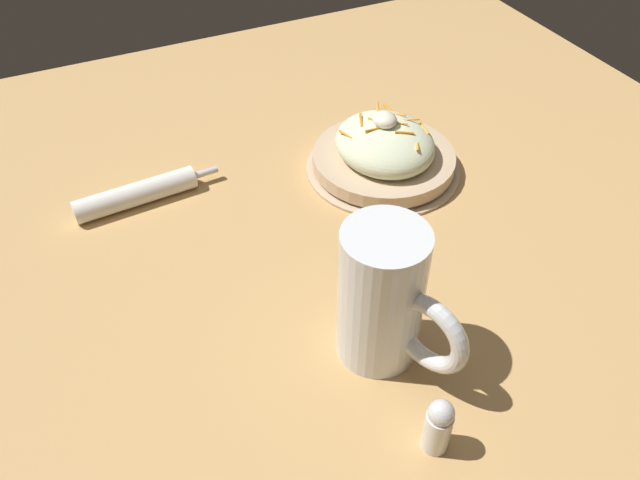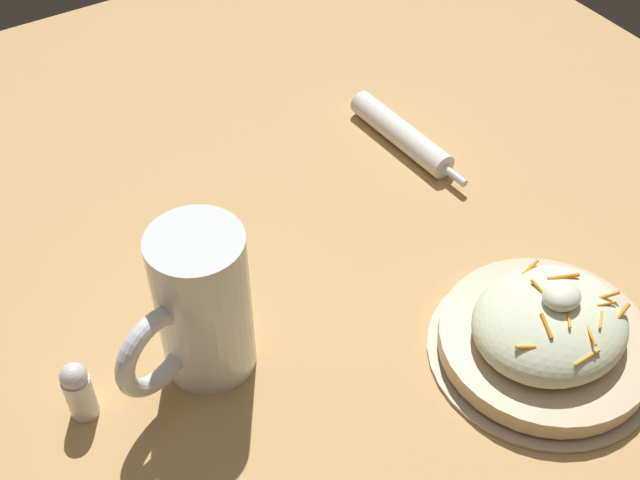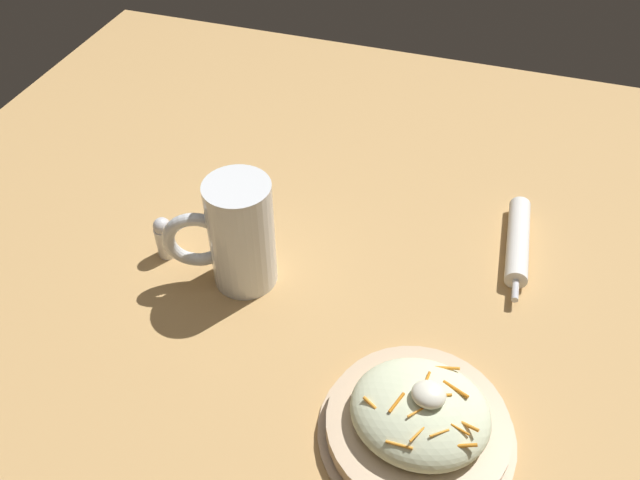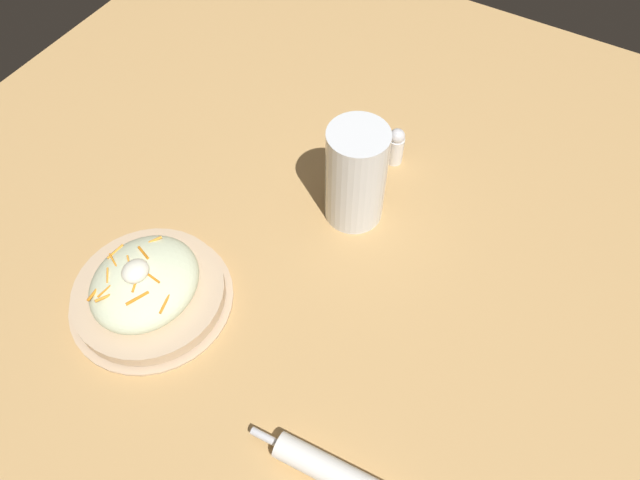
# 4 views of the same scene
# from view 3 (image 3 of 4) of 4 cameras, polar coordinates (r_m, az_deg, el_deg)

# --- Properties ---
(ground_plane) EXTENTS (1.43, 1.43, 0.00)m
(ground_plane) POSITION_cam_3_polar(r_m,az_deg,el_deg) (0.91, -0.65, -4.31)
(ground_plane) COLOR tan
(salad_plate) EXTENTS (0.23, 0.23, 0.09)m
(salad_plate) POSITION_cam_3_polar(r_m,az_deg,el_deg) (0.76, 8.61, -15.27)
(salad_plate) COLOR #D1B28E
(salad_plate) RESTS_ON ground_plane
(beer_mug) EXTENTS (0.15, 0.09, 0.17)m
(beer_mug) POSITION_cam_3_polar(r_m,az_deg,el_deg) (0.88, -7.09, -0.02)
(beer_mug) COLOR white
(beer_mug) RESTS_ON ground_plane
(napkin_roll) EXTENTS (0.04, 0.21, 0.03)m
(napkin_roll) POSITION_cam_3_polar(r_m,az_deg,el_deg) (1.00, 16.91, -0.11)
(napkin_roll) COLOR white
(napkin_roll) RESTS_ON ground_plane
(salt_shaker) EXTENTS (0.03, 0.03, 0.07)m
(salt_shaker) POSITION_cam_3_polar(r_m,az_deg,el_deg) (0.97, -13.40, 0.33)
(salt_shaker) COLOR white
(salt_shaker) RESTS_ON ground_plane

